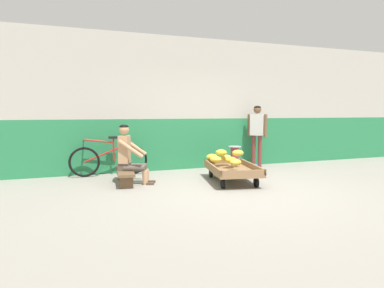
{
  "coord_description": "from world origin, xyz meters",
  "views": [
    {
      "loc": [
        -2.56,
        -4.85,
        1.38
      ],
      "look_at": [
        -0.48,
        1.09,
        0.75
      ],
      "focal_mm": 30.15,
      "sensor_mm": 36.0,
      "label": 1
    }
  ],
  "objects_px": {
    "bicycle_near_left": "(109,160)",
    "banana_cart": "(232,170)",
    "plastic_crate": "(234,165)",
    "customer_adult": "(257,129)",
    "vendor_seated": "(129,154)",
    "weighing_scale": "(235,152)",
    "shopping_bag": "(253,170)",
    "low_bench": "(125,173)"
  },
  "relations": [
    {
      "from": "vendor_seated",
      "to": "customer_adult",
      "type": "distance_m",
      "value": 3.42
    },
    {
      "from": "vendor_seated",
      "to": "weighing_scale",
      "type": "bearing_deg",
      "value": 10.59
    },
    {
      "from": "shopping_bag",
      "to": "customer_adult",
      "type": "bearing_deg",
      "value": 55.7
    },
    {
      "from": "vendor_seated",
      "to": "plastic_crate",
      "type": "bearing_deg",
      "value": 10.62
    },
    {
      "from": "plastic_crate",
      "to": "customer_adult",
      "type": "distance_m",
      "value": 1.2
    },
    {
      "from": "plastic_crate",
      "to": "bicycle_near_left",
      "type": "height_order",
      "value": "bicycle_near_left"
    },
    {
      "from": "vendor_seated",
      "to": "weighing_scale",
      "type": "distance_m",
      "value": 2.52
    },
    {
      "from": "shopping_bag",
      "to": "banana_cart",
      "type": "bearing_deg",
      "value": -148.22
    },
    {
      "from": "low_bench",
      "to": "weighing_scale",
      "type": "distance_m",
      "value": 2.61
    },
    {
      "from": "banana_cart",
      "to": "low_bench",
      "type": "height_order",
      "value": "banana_cart"
    },
    {
      "from": "banana_cart",
      "to": "low_bench",
      "type": "relative_size",
      "value": 1.4
    },
    {
      "from": "customer_adult",
      "to": "low_bench",
      "type": "bearing_deg",
      "value": -166.26
    },
    {
      "from": "banana_cart",
      "to": "bicycle_near_left",
      "type": "bearing_deg",
      "value": 146.84
    },
    {
      "from": "vendor_seated",
      "to": "customer_adult",
      "type": "height_order",
      "value": "customer_adult"
    },
    {
      "from": "plastic_crate",
      "to": "customer_adult",
      "type": "xyz_separation_m",
      "value": [
        0.81,
        0.39,
        0.8
      ]
    },
    {
      "from": "low_bench",
      "to": "vendor_seated",
      "type": "distance_m",
      "value": 0.38
    },
    {
      "from": "banana_cart",
      "to": "customer_adult",
      "type": "bearing_deg",
      "value": 45.31
    },
    {
      "from": "plastic_crate",
      "to": "low_bench",
      "type": "bearing_deg",
      "value": -170.36
    },
    {
      "from": "banana_cart",
      "to": "bicycle_near_left",
      "type": "relative_size",
      "value": 0.94
    },
    {
      "from": "banana_cart",
      "to": "shopping_bag",
      "type": "bearing_deg",
      "value": 31.78
    },
    {
      "from": "weighing_scale",
      "to": "banana_cart",
      "type": "bearing_deg",
      "value": -119.19
    },
    {
      "from": "low_bench",
      "to": "plastic_crate",
      "type": "xyz_separation_m",
      "value": [
        2.56,
        0.43,
        -0.05
      ]
    },
    {
      "from": "banana_cart",
      "to": "vendor_seated",
      "type": "distance_m",
      "value": 2.03
    },
    {
      "from": "banana_cart",
      "to": "weighing_scale",
      "type": "height_order",
      "value": "weighing_scale"
    },
    {
      "from": "banana_cart",
      "to": "bicycle_near_left",
      "type": "height_order",
      "value": "bicycle_near_left"
    },
    {
      "from": "bicycle_near_left",
      "to": "customer_adult",
      "type": "distance_m",
      "value": 3.64
    },
    {
      "from": "banana_cart",
      "to": "low_bench",
      "type": "distance_m",
      "value": 2.09
    },
    {
      "from": "plastic_crate",
      "to": "weighing_scale",
      "type": "height_order",
      "value": "weighing_scale"
    },
    {
      "from": "bicycle_near_left",
      "to": "plastic_crate",
      "type": "bearing_deg",
      "value": -9.69
    },
    {
      "from": "banana_cart",
      "to": "weighing_scale",
      "type": "relative_size",
      "value": 5.22
    },
    {
      "from": "banana_cart",
      "to": "plastic_crate",
      "type": "bearing_deg",
      "value": 60.83
    },
    {
      "from": "plastic_crate",
      "to": "shopping_bag",
      "type": "height_order",
      "value": "plastic_crate"
    },
    {
      "from": "weighing_scale",
      "to": "low_bench",
      "type": "bearing_deg",
      "value": -170.39
    },
    {
      "from": "shopping_bag",
      "to": "plastic_crate",
      "type": "bearing_deg",
      "value": 108.87
    },
    {
      "from": "bicycle_near_left",
      "to": "banana_cart",
      "type": "bearing_deg",
      "value": -33.16
    },
    {
      "from": "plastic_crate",
      "to": "bicycle_near_left",
      "type": "bearing_deg",
      "value": 170.31
    },
    {
      "from": "plastic_crate",
      "to": "banana_cart",
      "type": "bearing_deg",
      "value": -119.17
    },
    {
      "from": "low_bench",
      "to": "customer_adult",
      "type": "xyz_separation_m",
      "value": [
        3.37,
        0.82,
        0.75
      ]
    },
    {
      "from": "plastic_crate",
      "to": "weighing_scale",
      "type": "relative_size",
      "value": 1.2
    },
    {
      "from": "bicycle_near_left",
      "to": "shopping_bag",
      "type": "height_order",
      "value": "bicycle_near_left"
    },
    {
      "from": "banana_cart",
      "to": "shopping_bag",
      "type": "xyz_separation_m",
      "value": [
        0.73,
        0.45,
        -0.12
      ]
    },
    {
      "from": "weighing_scale",
      "to": "bicycle_near_left",
      "type": "height_order",
      "value": "bicycle_near_left"
    }
  ]
}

